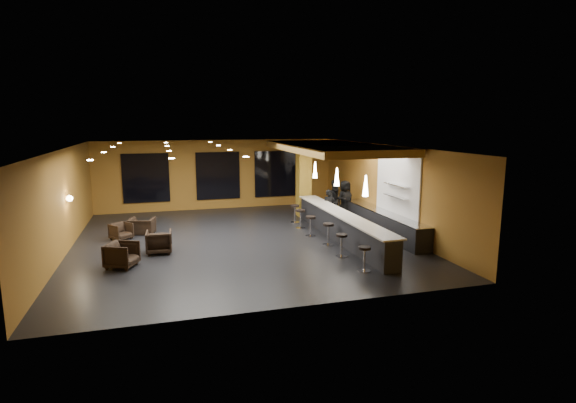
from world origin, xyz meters
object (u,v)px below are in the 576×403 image
object	(u,v)px
bar_stool_4	(301,216)
staff_c	(345,200)
bar_counter	(341,227)
pendant_0	(366,186)
armchair_b	(159,242)
pendant_1	(337,177)
bar_stool_0	(365,256)
pendant_2	(315,170)
armchair_c	(121,231)
column	(304,179)
staff_a	(329,207)
bar_stool_3	(311,223)
armchair_a	(122,255)
staff_b	(336,201)
prep_counter	(382,223)
bar_stool_2	(328,231)
bar_stool_5	(295,211)
armchair_d	(142,226)
bar_stool_1	(342,242)

from	to	relation	value
bar_stool_4	staff_c	bearing A→B (deg)	26.02
bar_counter	staff_c	distance (m)	3.77
pendant_0	armchair_b	distance (m)	7.22
pendant_1	pendant_0	bearing A→B (deg)	-90.00
pendant_0	staff_c	world-z (taller)	pendant_0
bar_stool_4	bar_stool_0	bearing A→B (deg)	-87.97
bar_counter	pendant_2	xyz separation A→B (m)	(0.00, 3.00, 1.85)
pendant_1	armchair_c	size ratio (longest dim) A/B	1.01
column	bar_stool_0	world-z (taller)	column
staff_a	bar_stool_0	world-z (taller)	staff_a
pendant_1	staff_c	distance (m)	3.61
bar_counter	armchair_b	bearing A→B (deg)	178.94
bar_stool_3	bar_stool_0	bearing A→B (deg)	-87.21
bar_counter	column	distance (m)	4.77
armchair_c	bar_stool_0	xyz separation A→B (m)	(7.29, -5.91, 0.17)
armchair_b	armchair_a	bearing A→B (deg)	51.41
armchair_a	armchair_b	size ratio (longest dim) A/B	1.00
staff_b	bar_stool_0	bearing A→B (deg)	-106.87
bar_stool_0	bar_stool_3	world-z (taller)	bar_stool_3
staff_b	prep_counter	bearing A→B (deg)	-69.98
bar_counter	bar_stool_2	distance (m)	0.91
column	pendant_2	distance (m)	1.71
pendant_1	armchair_b	size ratio (longest dim) A/B	0.82
pendant_2	bar_stool_3	distance (m)	3.00
armchair_a	bar_stool_2	distance (m)	7.02
armchair_c	bar_stool_3	xyz separation A→B (m)	(7.07, -1.53, 0.19)
bar_stool_5	staff_a	bearing A→B (deg)	-28.47
staff_a	staff_b	bearing A→B (deg)	53.83
prep_counter	armchair_b	world-z (taller)	prep_counter
prep_counter	bar_stool_3	xyz separation A→B (m)	(-2.93, 0.33, 0.08)
column	armchair_d	bearing A→B (deg)	-168.04
staff_c	bar_stool_2	world-z (taller)	staff_c
pendant_2	bar_stool_3	size ratio (longest dim) A/B	0.88
pendant_1	bar_stool_4	distance (m)	2.64
pendant_0	staff_a	size ratio (longest dim) A/B	0.46
pendant_0	armchair_b	world-z (taller)	pendant_0
column	armchair_a	xyz separation A→B (m)	(-7.72, -5.74, -1.36)
prep_counter	bar_stool_1	xyz separation A→B (m)	(-2.81, -2.51, 0.07)
staff_a	armchair_c	distance (m)	8.52
armchair_d	bar_stool_0	xyz separation A→B (m)	(6.55, -6.61, 0.17)
bar_stool_1	staff_b	bearing A→B (deg)	70.09
staff_a	armchair_a	size ratio (longest dim) A/B	1.79
staff_a	armchair_b	size ratio (longest dim) A/B	1.80
bar_stool_4	bar_stool_1	bearing A→B (deg)	-88.53
bar_stool_4	armchair_b	bearing A→B (deg)	-160.34
bar_stool_1	bar_counter	bearing A→B (deg)	68.01
staff_a	staff_b	distance (m)	0.68
bar_counter	bar_stool_2	bearing A→B (deg)	-142.15
armchair_b	bar_stool_2	xyz separation A→B (m)	(5.90, -0.68, 0.13)
bar_stool_0	bar_stool_5	size ratio (longest dim) A/B	0.95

